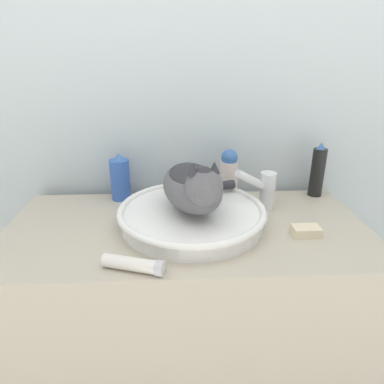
{
  "coord_description": "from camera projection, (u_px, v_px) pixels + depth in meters",
  "views": [
    {
      "loc": [
        -0.03,
        -0.62,
        1.3
      ],
      "look_at": [
        0.01,
        0.25,
        0.94
      ],
      "focal_mm": 32.0,
      "sensor_mm": 36.0,
      "label": 1
    }
  ],
  "objects": [
    {
      "name": "faucet",
      "position": [
        264.0,
        188.0,
        1.06
      ],
      "size": [
        0.14,
        0.08,
        0.14
      ],
      "rotation": [
        0.0,
        0.0,
        -2.75
      ],
      "color": "silver",
      "rests_on": "vanity_counter"
    },
    {
      "name": "cat",
      "position": [
        194.0,
        185.0,
        0.93
      ],
      "size": [
        0.25,
        0.3,
        0.16
      ],
      "rotation": [
        0.0,
        0.0,
        4.95
      ],
      "color": "#56565B",
      "rests_on": "sink_basin"
    },
    {
      "name": "cream_tube",
      "position": [
        134.0,
        264.0,
        0.77
      ],
      "size": [
        0.15,
        0.08,
        0.04
      ],
      "rotation": [
        0.0,
        0.0,
        -0.3
      ],
      "color": "silver",
      "rests_on": "vanity_counter"
    },
    {
      "name": "soap_bar",
      "position": [
        306.0,
        231.0,
        0.93
      ],
      "size": [
        0.07,
        0.05,
        0.02
      ],
      "color": "beige",
      "rests_on": "vanity_counter"
    },
    {
      "name": "vanity_counter",
      "position": [
        188.0,
        337.0,
        1.14
      ],
      "size": [
        1.03,
        0.5,
        0.83
      ],
      "color": "#B2A893",
      "rests_on": "ground_plane"
    },
    {
      "name": "hairspray_can_black",
      "position": [
        318.0,
        171.0,
        1.16
      ],
      "size": [
        0.05,
        0.05,
        0.19
      ],
      "color": "black",
      "rests_on": "vanity_counter"
    },
    {
      "name": "lotion_bottle_white",
      "position": [
        229.0,
        174.0,
        1.14
      ],
      "size": [
        0.06,
        0.06,
        0.17
      ],
      "color": "silver",
      "rests_on": "vanity_counter"
    },
    {
      "name": "sink_basin",
      "position": [
        192.0,
        215.0,
        0.98
      ],
      "size": [
        0.42,
        0.42,
        0.06
      ],
      "color": "white",
      "rests_on": "vanity_counter"
    },
    {
      "name": "wall_back",
      "position": [
        183.0,
        83.0,
        1.12
      ],
      "size": [
        8.0,
        0.05,
        2.4
      ],
      "color": "silver",
      "rests_on": "ground_plane"
    },
    {
      "name": "spray_bottle_trigger",
      "position": [
        120.0,
        178.0,
        1.13
      ],
      "size": [
        0.06,
        0.06,
        0.16
      ],
      "color": "#335BB7",
      "rests_on": "vanity_counter"
    }
  ]
}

